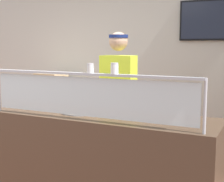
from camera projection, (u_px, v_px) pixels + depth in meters
name	position (u px, v px, depth m)	size (l,w,h in m)	color
shop_rear_unit	(167.00, 62.00, 5.01)	(6.65, 0.13, 2.70)	beige
serving_counter	(102.00, 162.00, 3.27)	(2.25, 0.69, 0.95)	#4C3828
sneeze_guard	(86.00, 90.00, 2.92)	(2.07, 0.06, 0.43)	#B2B5BC
pizza_tray	(81.00, 111.00, 3.32)	(0.40, 0.40, 0.04)	#9EA0A8
pizza_server	(76.00, 108.00, 3.32)	(0.07, 0.28, 0.01)	#ADAFB7
parmesan_shaker	(90.00, 69.00, 2.87)	(0.06, 0.06, 0.08)	white
pepper_flake_shaker	(115.00, 69.00, 2.77)	(0.07, 0.07, 0.09)	white
worker_figure	(118.00, 99.00, 3.79)	(0.41, 0.50, 1.76)	#23232D
prep_shelf	(52.00, 118.00, 5.47)	(0.70, 0.55, 0.86)	#B7BABF
pizza_box_stack	(51.00, 83.00, 5.39)	(0.44, 0.42, 0.31)	tan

